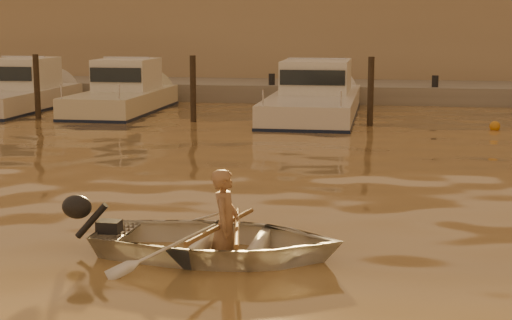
% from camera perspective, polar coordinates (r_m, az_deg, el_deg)
% --- Properties ---
extents(ground_plane, '(160.00, 160.00, 0.00)m').
position_cam_1_polar(ground_plane, '(9.66, 7.71, -8.14)').
color(ground_plane, brown).
rests_on(ground_plane, ground).
extents(dinghy, '(3.30, 2.40, 0.67)m').
position_cam_1_polar(dinghy, '(10.15, -2.77, -5.90)').
color(dinghy, silver).
rests_on(dinghy, ground_plane).
extents(person, '(0.36, 0.54, 1.45)m').
position_cam_1_polar(person, '(10.07, -2.23, -4.77)').
color(person, '#996E4C').
rests_on(person, dinghy).
extents(outboard_motor, '(0.91, 0.43, 0.70)m').
position_cam_1_polar(outboard_motor, '(10.58, -10.72, -5.04)').
color(outboard_motor, black).
rests_on(outboard_motor, dinghy).
extents(oar_port, '(0.44, 2.08, 0.13)m').
position_cam_1_polar(oar_port, '(10.04, -1.39, -4.85)').
color(oar_port, brown).
rests_on(oar_port, dinghy).
extents(oar_starboard, '(0.48, 2.07, 0.13)m').
position_cam_1_polar(oar_starboard, '(10.08, -2.51, -4.79)').
color(oar_starboard, brown).
rests_on(oar_starboard, dinghy).
extents(moored_boat_0, '(2.24, 7.12, 1.75)m').
position_cam_1_polar(moored_boat_0, '(28.21, -17.02, 4.77)').
color(moored_boat_0, beige).
rests_on(moored_boat_0, ground_plane).
extents(moored_boat_1, '(2.28, 6.76, 1.75)m').
position_cam_1_polar(moored_boat_1, '(26.75, -9.74, 4.80)').
color(moored_boat_1, beige).
rests_on(moored_boat_1, ground_plane).
extents(moored_boat_2, '(2.68, 8.83, 1.75)m').
position_cam_1_polar(moored_boat_2, '(25.39, 4.26, 4.64)').
color(moored_boat_2, silver).
rests_on(moored_boat_2, ground_plane).
extents(piling_0, '(0.18, 0.18, 2.20)m').
position_cam_1_polar(piling_0, '(25.44, -15.64, 4.93)').
color(piling_0, '#2D2319').
rests_on(piling_0, ground_plane).
extents(piling_1, '(0.18, 0.18, 2.20)m').
position_cam_1_polar(piling_1, '(23.77, -4.60, 4.94)').
color(piling_1, '#2D2319').
rests_on(piling_1, ground_plane).
extents(piling_2, '(0.18, 0.18, 2.20)m').
position_cam_1_polar(piling_2, '(23.08, 8.33, 4.71)').
color(piling_2, '#2D2319').
rests_on(piling_2, ground_plane).
extents(fender_b, '(0.30, 0.30, 0.30)m').
position_cam_1_polar(fender_b, '(24.71, -10.51, 3.13)').
color(fender_b, orange).
rests_on(fender_b, ground_plane).
extents(fender_c, '(0.30, 0.30, 0.30)m').
position_cam_1_polar(fender_c, '(22.63, 1.26, 2.67)').
color(fender_c, silver).
rests_on(fender_c, ground_plane).
extents(fender_d, '(0.30, 0.30, 0.30)m').
position_cam_1_polar(fender_d, '(23.00, 16.98, 2.36)').
color(fender_d, '#C37716').
rests_on(fender_d, ground_plane).
extents(quay, '(52.00, 4.00, 1.00)m').
position_cam_1_polar(quay, '(30.81, 8.96, 4.61)').
color(quay, gray).
rests_on(quay, ground_plane).
extents(waterfront_building, '(46.00, 7.00, 4.80)m').
position_cam_1_polar(waterfront_building, '(36.18, 9.14, 8.96)').
color(waterfront_building, '#9E8466').
rests_on(waterfront_building, quay).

